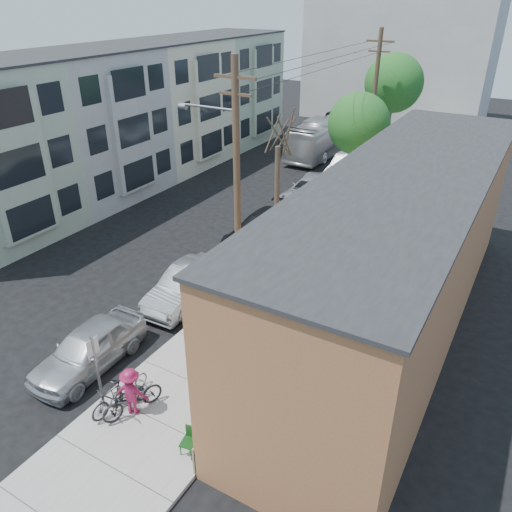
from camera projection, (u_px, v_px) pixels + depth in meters
The scene contains 27 objects.
ground at pixel (141, 321), 20.74m from camera, with size 120.00×120.00×0.00m, color black.
sidewalk at pixel (336, 241), 27.22m from camera, with size 4.50×58.00×0.15m, color #A7A19A.
cafe_building at pixel (399, 253), 19.02m from camera, with size 6.60×20.20×6.61m.
apartment_row at pixel (140, 115), 34.56m from camera, with size 6.30×32.00×9.00m.
end_cap_building at pixel (398, 59), 50.87m from camera, with size 18.00×8.00×12.00m, color #AEADA8.
sign_post at pixel (96, 366), 15.50m from camera, with size 0.07×0.45×2.80m.
parking_meter_near at pixel (191, 310), 19.72m from camera, with size 0.14×0.14×1.24m.
parking_meter_far at pixel (277, 240), 25.23m from camera, with size 0.14×0.14×1.24m.
utility_pole_near at pixel (236, 180), 20.06m from camera, with size 3.57×0.28×10.00m.
utility_pole_far at pixel (373, 107), 33.08m from camera, with size 1.80×0.28×10.00m.
tree_bare at pixel (277, 210), 23.10m from camera, with size 0.24×0.24×6.00m.
tree_leafy_mid at pixel (359, 124), 30.32m from camera, with size 3.77×3.77×6.72m.
tree_leafy_far at pixel (394, 83), 34.72m from camera, with size 4.05×4.05×8.33m.
patio_chair_a at pixel (234, 400), 15.91m from camera, with size 0.50×0.50×0.88m, color #103C11, non-canonical shape.
patio_chair_b at pixel (189, 442), 14.42m from camera, with size 0.50×0.50×0.88m, color #103C11, non-canonical shape.
patron_grey at pixel (276, 329), 18.49m from camera, with size 0.66×0.43×1.81m, color gray.
patron_green at pixel (249, 354), 17.44m from camera, with size 0.74×0.58×1.52m, color #307A3C.
cyclist at pixel (131, 392), 15.66m from camera, with size 1.10×0.63×1.71m, color maroon.
cyclist_bike at pixel (133, 399), 15.80m from camera, with size 0.72×2.07×1.09m, color black.
parked_bike_a at pixel (113, 397), 15.90m from camera, with size 0.49×1.73×1.04m, color black.
parked_bike_b at pixel (129, 386), 16.46m from camera, with size 0.58×1.65×0.87m, color slate.
car_0 at pixel (89, 348), 17.89m from camera, with size 1.89×4.70×1.60m, color #B2B6BB.
car_1 at pixel (187, 285), 21.73m from camera, with size 1.69×4.85×1.60m, color #999DA0.
car_2 at pixel (262, 229), 26.77m from camera, with size 2.31×5.69×1.65m, color black.
car_3 at pixel (312, 192), 31.64m from camera, with size 2.82×6.11×1.70m, color #B1B1BA.
car_4 at pixel (346, 166), 36.29m from camera, with size 1.76×5.04×1.66m, color #9FA4A6.
bus at pixel (326, 135), 41.50m from camera, with size 2.53×10.82×3.01m, color silver.
Camera 1 is at (12.71, -12.32, 12.13)m, focal length 35.00 mm.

